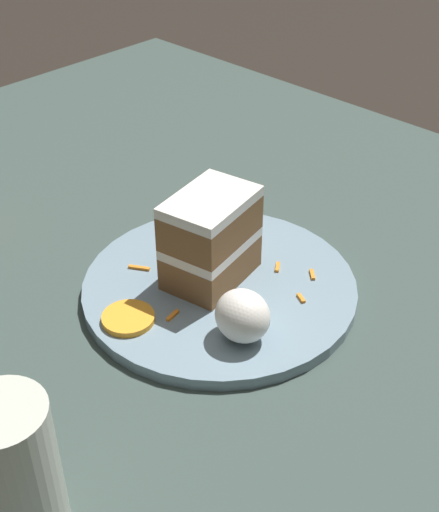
# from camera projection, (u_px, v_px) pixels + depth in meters

# --- Properties ---
(ground_plane) EXTENTS (6.00, 6.00, 0.00)m
(ground_plane) POSITION_uv_depth(u_px,v_px,m) (230.00, 294.00, 0.80)
(ground_plane) COLOR black
(ground_plane) RESTS_ON ground
(dining_table) EXTENTS (1.29, 0.95, 0.03)m
(dining_table) POSITION_uv_depth(u_px,v_px,m) (230.00, 284.00, 0.79)
(dining_table) COLOR #384742
(dining_table) RESTS_ON ground
(plate) EXTENTS (0.29, 0.29, 0.01)m
(plate) POSITION_uv_depth(u_px,v_px,m) (219.00, 287.00, 0.75)
(plate) COLOR gray
(plate) RESTS_ON dining_table
(cake_slice) EXTENTS (0.08, 0.11, 0.10)m
(cake_slice) POSITION_uv_depth(u_px,v_px,m) (211.00, 238.00, 0.73)
(cake_slice) COLOR brown
(cake_slice) RESTS_ON plate
(cream_dollop) EXTENTS (0.05, 0.05, 0.05)m
(cream_dollop) POSITION_uv_depth(u_px,v_px,m) (243.00, 316.00, 0.66)
(cream_dollop) COLOR white
(cream_dollop) RESTS_ON plate
(orange_garnish) EXTENTS (0.05, 0.05, 0.01)m
(orange_garnish) POSITION_uv_depth(u_px,v_px,m) (128.00, 318.00, 0.70)
(orange_garnish) COLOR orange
(orange_garnish) RESTS_ON plate
(carrot_shreds_scatter) EXTENTS (0.18, 0.20, 0.00)m
(carrot_shreds_scatter) POSITION_uv_depth(u_px,v_px,m) (238.00, 276.00, 0.76)
(carrot_shreds_scatter) COLOR orange
(carrot_shreds_scatter) RESTS_ON plate
(drinking_glass) EXTENTS (0.06, 0.06, 0.13)m
(drinking_glass) POSITION_uv_depth(u_px,v_px,m) (17.00, 482.00, 0.49)
(drinking_glass) COLOR beige
(drinking_glass) RESTS_ON dining_table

